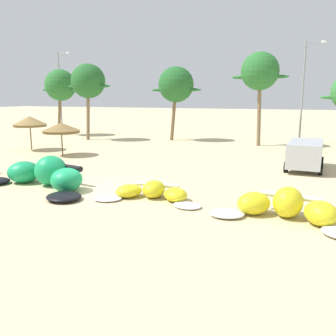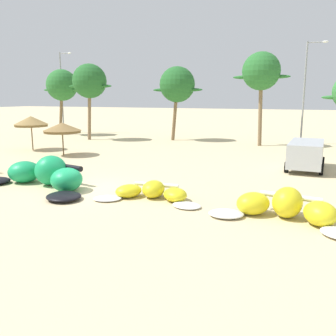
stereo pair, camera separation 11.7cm
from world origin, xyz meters
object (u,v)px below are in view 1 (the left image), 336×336
Objects in this scene: beach_umbrella_near_van at (30,121)px; palm_left at (88,82)px; kite_center at (286,208)px; palm_left_of_gap at (176,85)px; kite_left at (44,175)px; lamppost_west_center at (304,88)px; palm_leftmost at (60,86)px; lamppost_west at (61,89)px; parked_van at (305,153)px; palm_center_left at (260,72)px; beach_umbrella_middle at (61,128)px; kite_left_of_center at (152,192)px.

palm_left reaches higher than beach_umbrella_near_van.
palm_left_of_gap is at bearing 120.91° from kite_center.
kite_left is 0.77× the size of lamppost_west_center.
lamppost_west is at bearing 128.33° from palm_leftmost.
lamppost_west reaches higher than palm_left_of_gap.
lamppost_west is (-30.87, 14.01, 4.63)m from parked_van.
lamppost_west_center is (27.93, 2.25, -0.50)m from palm_leftmost.
lamppost_west is (-18.40, 24.46, 5.10)m from kite_left.
lamppost_west reaches higher than palm_left.
palm_left is (6.18, -3.01, 0.26)m from palm_leftmost.
kite_center is at bearing -40.85° from palm_left.
parked_van is 24.83m from palm_left.
beach_umbrella_near_van reaches higher than kite_left.
palm_center_left is 26.22m from lamppost_west.
palm_leftmost is 0.90× the size of palm_center_left.
palm_left_of_gap reaches higher than kite_center.
beach_umbrella_middle is 20.24m from lamppost_west.
kite_left is 31.03m from lamppost_west.
beach_umbrella_middle reaches higher than parked_van.
kite_center is 30.35m from palm_left.
kite_left is 0.97× the size of palm_leftmost.
kite_left is at bearing 177.63° from kite_center.
lamppost_west is at bearing 135.28° from kite_left_of_center.
beach_umbrella_middle is at bearing 123.97° from kite_left.
beach_umbrella_middle is 14.63m from palm_left_of_gap.
kite_left is 0.98× the size of palm_left_of_gap.
kite_center is 10.97m from parked_van.
kite_left_of_center is at bearing -48.89° from palm_left.
palm_center_left reaches higher than kite_center.
palm_left_of_gap is at bearing 1.01° from palm_leftmost.
palm_left is 0.82× the size of lamppost_west_center.
kite_center is 25.27m from lamppost_west_center.
palm_leftmost is at bearing 116.80° from beach_umbrella_near_van.
palm_center_left is at bearing 86.37° from kite_left_of_center.
palm_leftmost is 0.97× the size of palm_left.
palm_center_left reaches higher than palm_left.
kite_center is 1.93× the size of beach_umbrella_near_van.
palm_center_left is at bearing -7.17° from lamppost_west.
beach_umbrella_near_van is 13.59m from palm_leftmost.
palm_left is (-22.73, 8.52, 5.22)m from parked_van.
beach_umbrella_middle reaches higher than kite_center.
kite_left is 22.91m from palm_left_of_gap.
lamppost_west_center is (12.85, 1.99, -0.39)m from palm_left_of_gap.
kite_left is 0.94× the size of palm_left.
palm_left is 22.40m from lamppost_west_center.
lamppost_west_center reaches higher than kite_center.
palm_center_left is (24.03, -0.79, 0.95)m from palm_leftmost.
palm_center_left is at bearing 114.41° from parked_van.
parked_van is 0.60× the size of palm_leftmost.
lamppost_west is at bearing 140.85° from kite_center.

